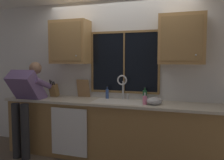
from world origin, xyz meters
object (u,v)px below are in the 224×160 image
soap_dispenser (145,100)px  person_standing (26,98)px  knife_block (54,90)px  bottle_tall_clear (145,95)px  cutting_board (83,88)px  bottle_green_glass (107,94)px  mixing_bowl (154,101)px

soap_dispenser → person_standing: bearing=-174.4°
knife_block → soap_dispenser: 1.66m
bottle_tall_clear → cutting_board: bearing=179.4°
person_standing → bottle_green_glass: size_ratio=7.33×
knife_block → cutting_board: bearing=12.0°
knife_block → person_standing: bearing=-122.7°
soap_dispenser → bottle_green_glass: bearing=155.7°
soap_dispenser → bottle_tall_clear: (-0.06, 0.32, 0.02)m
person_standing → soap_dispenser: size_ratio=8.78×
bottle_green_glass → person_standing: bearing=-157.9°
mixing_bowl → bottle_green_glass: 0.86m
mixing_bowl → bottle_tall_clear: size_ratio=1.08×
bottle_green_glass → bottle_tall_clear: bearing=0.9°
mixing_bowl → soap_dispenser: soap_dispenser is taller
person_standing → cutting_board: bearing=33.7°
cutting_board → soap_dispenser: cutting_board is taller
cutting_board → soap_dispenser: bearing=-16.2°
knife_block → cutting_board: size_ratio=1.03×
mixing_bowl → bottle_green_glass: bottle_green_glass is taller
bottle_tall_clear → bottle_green_glass: bearing=-179.1°
cutting_board → soap_dispenser: size_ratio=1.79×
knife_block → soap_dispenser: bearing=-7.6°
cutting_board → mixing_bowl: 1.30m
mixing_bowl → bottle_tall_clear: bearing=123.5°
mixing_bowl → bottle_tall_clear: 0.34m
cutting_board → mixing_bowl: bearing=-13.0°
person_standing → bottle_tall_clear: (1.85, 0.50, 0.06)m
bottle_tall_clear → knife_block: bearing=-176.5°
bottle_green_glass → mixing_bowl: bearing=-18.3°
soap_dispenser → bottle_tall_clear: bearing=100.0°
person_standing → knife_block: bearing=57.3°
bottle_green_glass → bottle_tall_clear: (0.63, 0.01, 0.00)m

